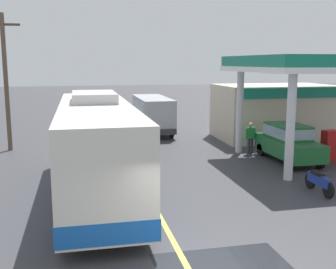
# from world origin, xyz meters

# --- Properties ---
(ground) EXTENTS (120.00, 120.00, 0.00)m
(ground) POSITION_xyz_m (0.00, 20.00, 0.00)
(ground) COLOR #38383D
(lane_divider_stripe) EXTENTS (0.16, 50.00, 0.01)m
(lane_divider_stripe) POSITION_xyz_m (0.00, 15.00, 0.00)
(lane_divider_stripe) COLOR #D8CC4C
(lane_divider_stripe) RESTS_ON ground
(coach_bus_main) EXTENTS (2.60, 11.04, 3.69)m
(coach_bus_main) POSITION_xyz_m (-1.80, 7.00, 1.72)
(coach_bus_main) COLOR silver
(coach_bus_main) RESTS_ON ground
(gas_station_roadside) EXTENTS (9.10, 11.95, 5.10)m
(gas_station_roadside) POSITION_xyz_m (9.69, 14.18, 2.63)
(gas_station_roadside) COLOR #147259
(gas_station_roadside) RESTS_ON ground
(car_at_pump) EXTENTS (1.70, 4.20, 1.82)m
(car_at_pump) POSITION_xyz_m (7.58, 10.26, 1.01)
(car_at_pump) COLOR #1E602D
(car_at_pump) RESTS_ON ground
(minibus_opposing_lane) EXTENTS (2.04, 6.13, 2.44)m
(minibus_opposing_lane) POSITION_xyz_m (2.57, 19.86, 1.47)
(minibus_opposing_lane) COLOR #A5A5AD
(minibus_opposing_lane) RESTS_ON ground
(motorcycle_parked_forecourt) EXTENTS (0.55, 1.80, 0.92)m
(motorcycle_parked_forecourt) POSITION_xyz_m (6.23, 5.41, 0.44)
(motorcycle_parked_forecourt) COLOR black
(motorcycle_parked_forecourt) RESTS_ON ground
(pedestrian_near_pump) EXTENTS (0.55, 0.22, 1.66)m
(pedestrian_near_pump) POSITION_xyz_m (6.48, 12.28, 0.93)
(pedestrian_near_pump) COLOR #33333F
(pedestrian_near_pump) RESTS_ON ground
(pedestrian_by_shop) EXTENTS (0.55, 0.22, 1.66)m
(pedestrian_by_shop) POSITION_xyz_m (7.28, 11.74, 0.93)
(pedestrian_by_shop) COLOR #33333F
(pedestrian_by_shop) RESTS_ON ground
(utility_pole_roadside) EXTENTS (1.80, 0.24, 7.36)m
(utility_pole_roadside) POSITION_xyz_m (-6.15, 15.91, 3.86)
(utility_pole_roadside) COLOR brown
(utility_pole_roadside) RESTS_ON ground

